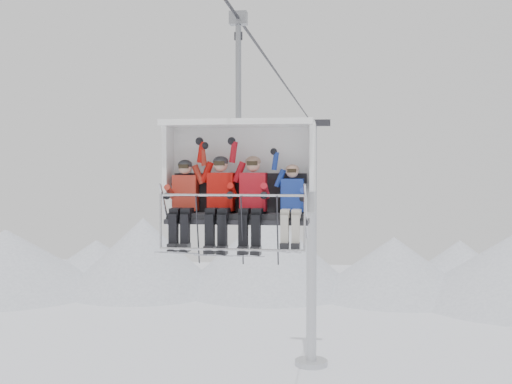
# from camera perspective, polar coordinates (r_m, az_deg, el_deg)

# --- Properties ---
(ridgeline) EXTENTS (72.00, 21.00, 7.00)m
(ridgeline) POSITION_cam_1_polar(r_m,az_deg,el_deg) (55.68, 4.39, -6.22)
(ridgeline) COLOR silver
(ridgeline) RESTS_ON ground
(lift_tower_right) EXTENTS (2.00, 1.80, 13.48)m
(lift_tower_right) POSITION_cam_1_polar(r_m,az_deg,el_deg) (35.36, 4.96, -6.11)
(lift_tower_right) COLOR #B1B4B9
(lift_tower_right) RESTS_ON ground
(haul_cable) EXTENTS (0.06, 50.00, 0.06)m
(haul_cable) POSITION_cam_1_polar(r_m,az_deg,el_deg) (13.35, 0.00, 13.08)
(haul_cable) COLOR #2D2C31
(haul_cable) RESTS_ON lift_tower_left
(chairlift_carrier) EXTENTS (2.57, 1.17, 3.98)m
(chairlift_carrier) POSITION_cam_1_polar(r_m,az_deg,el_deg) (11.08, -1.46, 1.91)
(chairlift_carrier) COLOR black
(chairlift_carrier) RESTS_ON haul_cable
(skier_far_left) EXTENTS (0.41, 1.69, 1.64)m
(skier_far_left) POSITION_cam_1_polar(r_m,az_deg,el_deg) (10.97, -6.41, -0.72)
(skier_far_left) COLOR #B12C1E
(skier_far_left) RESTS_ON chairlift_carrier
(skier_center_left) EXTENTS (0.44, 1.69, 1.73)m
(skier_center_left) POSITION_cam_1_polar(r_m,az_deg,el_deg) (10.84, -3.23, -0.60)
(skier_center_left) COLOR #BB100A
(skier_center_left) RESTS_ON chairlift_carrier
(skier_center_right) EXTENTS (0.44, 1.69, 1.73)m
(skier_center_right) POSITION_cam_1_polar(r_m,az_deg,el_deg) (10.75, -0.32, -0.62)
(skier_center_right) COLOR red
(skier_center_right) RESTS_ON chairlift_carrier
(skier_far_right) EXTENTS (0.38, 1.69, 1.52)m
(skier_far_right) POSITION_cam_1_polar(r_m,az_deg,el_deg) (10.66, 3.20, -0.99)
(skier_far_right) COLOR #1D389A
(skier_far_right) RESTS_ON chairlift_carrier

